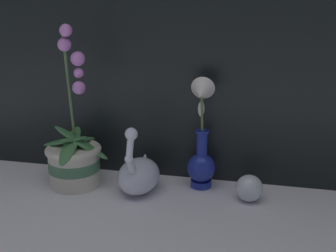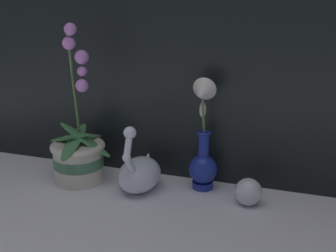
% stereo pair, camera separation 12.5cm
% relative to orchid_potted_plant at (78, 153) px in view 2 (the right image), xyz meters
% --- Properties ---
extents(ground_plane, '(2.80, 2.80, 0.00)m').
position_rel_orchid_potted_plant_xyz_m(ground_plane, '(0.24, -0.11, -0.09)').
color(ground_plane, white).
extents(orchid_potted_plant, '(0.21, 0.23, 0.46)m').
position_rel_orchid_potted_plant_xyz_m(orchid_potted_plant, '(0.00, 0.00, 0.00)').
color(orchid_potted_plant, beige).
rests_on(orchid_potted_plant, ground_plane).
extents(swan_figurine, '(0.12, 0.20, 0.21)m').
position_rel_orchid_potted_plant_xyz_m(swan_figurine, '(0.19, -0.00, -0.03)').
color(swan_figurine, silver).
rests_on(swan_figurine, ground_plane).
extents(blue_vase, '(0.08, 0.10, 0.32)m').
position_rel_orchid_potted_plant_xyz_m(blue_vase, '(0.36, 0.06, 0.03)').
color(blue_vase, navy).
rests_on(blue_vase, ground_plane).
extents(glass_sphere, '(0.07, 0.07, 0.07)m').
position_rel_orchid_potted_plant_xyz_m(glass_sphere, '(0.50, 0.00, -0.05)').
color(glass_sphere, silver).
rests_on(glass_sphere, ground_plane).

